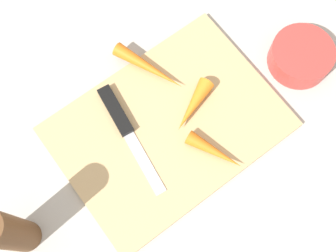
# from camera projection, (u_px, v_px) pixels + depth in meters

# --- Properties ---
(ground_plane) EXTENTS (1.40, 1.40, 0.00)m
(ground_plane) POSITION_uv_depth(u_px,v_px,m) (168.00, 128.00, 0.74)
(ground_plane) COLOR #ADA8A0
(cutting_board) EXTENTS (0.36, 0.26, 0.01)m
(cutting_board) POSITION_uv_depth(u_px,v_px,m) (168.00, 127.00, 0.73)
(cutting_board) COLOR tan
(cutting_board) RESTS_ON ground_plane
(knife) EXTENTS (0.05, 0.20, 0.01)m
(knife) POSITION_uv_depth(u_px,v_px,m) (119.00, 117.00, 0.72)
(knife) COLOR #B7B7BC
(knife) RESTS_ON cutting_board
(carrot_longest) EXTENTS (0.07, 0.13, 0.02)m
(carrot_longest) POSITION_uv_depth(u_px,v_px,m) (149.00, 68.00, 0.74)
(carrot_longest) COLOR orange
(carrot_longest) RESTS_ON cutting_board
(carrot_shortest) EXTENTS (0.10, 0.06, 0.03)m
(carrot_shortest) POSITION_uv_depth(u_px,v_px,m) (194.00, 107.00, 0.72)
(carrot_shortest) COLOR orange
(carrot_shortest) RESTS_ON cutting_board
(carrot_medium) EXTENTS (0.06, 0.10, 0.02)m
(carrot_medium) POSITION_uv_depth(u_px,v_px,m) (215.00, 152.00, 0.70)
(carrot_medium) COLOR orange
(carrot_medium) RESTS_ON cutting_board
(small_bowl) EXTENTS (0.11, 0.11, 0.04)m
(small_bowl) POSITION_uv_depth(u_px,v_px,m) (301.00, 56.00, 0.76)
(small_bowl) COLOR red
(small_bowl) RESTS_ON ground_plane
(pepper_grinder) EXTENTS (0.05, 0.05, 0.17)m
(pepper_grinder) POSITION_uv_depth(u_px,v_px,m) (8.00, 232.00, 0.61)
(pepper_grinder) COLOR brown
(pepper_grinder) RESTS_ON ground_plane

